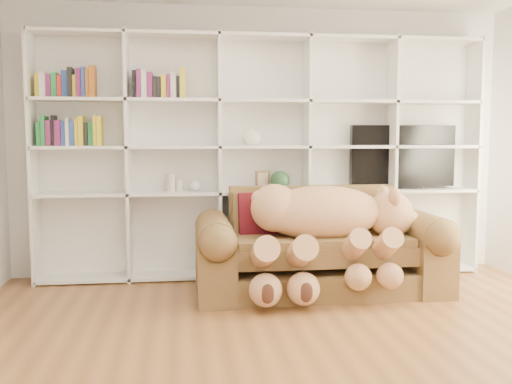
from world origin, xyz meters
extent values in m
plane|color=brown|center=(0.00, 0.00, 0.00)|extent=(5.00, 5.00, 0.00)
cube|color=white|center=(0.00, 2.50, 1.35)|extent=(5.00, 0.02, 2.70)
cube|color=white|center=(0.00, 2.46, 1.20)|extent=(4.40, 0.03, 2.40)
cube|color=white|center=(-2.20, 2.30, 1.20)|extent=(0.03, 0.35, 2.40)
cube|color=white|center=(-1.32, 2.30, 1.20)|extent=(0.03, 0.35, 2.40)
cube|color=white|center=(-0.44, 2.30, 1.20)|extent=(0.03, 0.35, 2.40)
cube|color=white|center=(0.44, 2.30, 1.20)|extent=(0.03, 0.35, 2.40)
cube|color=white|center=(1.32, 2.30, 1.20)|extent=(0.03, 0.35, 2.40)
cube|color=white|center=(2.20, 2.30, 1.20)|extent=(0.03, 0.35, 2.40)
cube|color=white|center=(0.00, 2.30, 0.03)|extent=(4.40, 0.35, 0.03)
cube|color=white|center=(0.00, 2.30, 0.85)|extent=(4.40, 0.35, 0.03)
cube|color=white|center=(0.00, 2.30, 1.30)|extent=(4.40, 0.35, 0.03)
cube|color=white|center=(0.00, 2.30, 1.75)|extent=(4.40, 0.35, 0.03)
cube|color=white|center=(0.00, 2.30, 2.37)|extent=(4.40, 0.35, 0.03)
cube|color=brown|center=(0.42, 1.63, 0.11)|extent=(2.12, 0.86, 0.22)
cube|color=brown|center=(0.42, 1.61, 0.44)|extent=(1.57, 0.71, 0.30)
cube|color=brown|center=(0.42, 2.01, 0.65)|extent=(1.57, 0.20, 0.55)
cube|color=brown|center=(-0.52, 1.63, 0.28)|extent=(0.32, 0.96, 0.55)
cube|color=brown|center=(1.37, 1.63, 0.28)|extent=(0.32, 0.96, 0.55)
cylinder|color=brown|center=(-0.52, 1.63, 0.55)|extent=(0.32, 0.91, 0.32)
cylinder|color=brown|center=(1.37, 1.63, 0.55)|extent=(0.32, 0.91, 0.32)
ellipsoid|color=tan|center=(0.42, 1.58, 0.73)|extent=(1.11, 0.54, 0.48)
sphere|color=tan|center=(0.00, 1.58, 0.78)|extent=(0.42, 0.42, 0.42)
sphere|color=tan|center=(1.05, 1.58, 0.70)|extent=(0.42, 0.42, 0.42)
sphere|color=#D1BE89|center=(1.22, 1.58, 0.65)|extent=(0.21, 0.21, 0.21)
sphere|color=#422217|center=(1.30, 1.58, 0.64)|extent=(0.07, 0.07, 0.07)
ellipsoid|color=tan|center=(1.03, 1.43, 0.88)|extent=(0.10, 0.16, 0.16)
ellipsoid|color=tan|center=(1.03, 1.73, 0.88)|extent=(0.10, 0.16, 0.16)
sphere|color=tan|center=(-0.14, 1.58, 0.87)|extent=(0.14, 0.14, 0.14)
cylinder|color=tan|center=(0.61, 1.25, 0.47)|extent=(0.18, 0.51, 0.37)
cylinder|color=tan|center=(0.88, 1.25, 0.47)|extent=(0.18, 0.51, 0.37)
cylinder|color=tan|center=(-0.16, 1.25, 0.43)|extent=(0.21, 0.59, 0.43)
cylinder|color=tan|center=(0.15, 1.25, 0.43)|extent=(0.21, 0.59, 0.43)
sphere|color=tan|center=(0.61, 1.09, 0.26)|extent=(0.22, 0.22, 0.22)
sphere|color=tan|center=(0.88, 1.09, 0.26)|extent=(0.22, 0.22, 0.22)
sphere|color=tan|center=(-0.16, 1.09, 0.18)|extent=(0.27, 0.27, 0.27)
sphere|color=tan|center=(0.15, 1.09, 0.18)|extent=(0.27, 0.27, 0.27)
cube|color=#500D16|center=(-0.10, 1.83, 0.68)|extent=(0.42, 0.25, 0.43)
cube|color=black|center=(1.47, 2.35, 1.20)|extent=(1.11, 0.08, 0.63)
cube|color=black|center=(1.47, 2.35, 0.89)|extent=(0.37, 0.18, 0.04)
cube|color=#53371C|center=(-0.01, 2.30, 0.97)|extent=(0.15, 0.07, 0.19)
sphere|color=#2A532F|center=(0.17, 2.30, 0.96)|extent=(0.20, 0.20, 0.20)
cylinder|color=beige|center=(-0.91, 2.30, 0.96)|extent=(0.11, 0.11, 0.18)
cylinder|color=beige|center=(-0.83, 2.30, 0.93)|extent=(0.09, 0.09, 0.12)
sphere|color=silver|center=(-0.68, 2.30, 0.92)|extent=(0.11, 0.11, 0.11)
imported|color=silver|center=(-0.12, 2.30, 1.41)|extent=(0.19, 0.19, 0.19)
camera|label=1|loc=(-0.80, -3.31, 1.40)|focal=40.00mm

